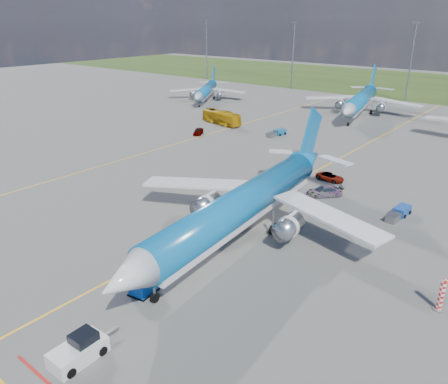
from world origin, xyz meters
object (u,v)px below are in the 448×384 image
Objects in this scene: bg_jet_nnw at (359,115)px; service_car_b at (330,177)px; service_car_a at (198,131)px; warning_post at (441,295)px; pushback_tug at (79,350)px; bg_jet_nw at (206,101)px; main_airliner at (241,237)px; uld_container at (143,284)px; apron_bus at (221,117)px; service_car_c at (324,191)px; baggage_tug_c at (277,133)px; baggage_tug_w at (399,213)px.

service_car_b is (16.62, -50.21, 0.61)m from bg_jet_nnw.
warning_post is at bearing -58.67° from service_car_a.
service_car_a is at bearing 122.83° from pushback_tug.
bg_jet_nnw reaches higher than bg_jet_nw.
warning_post is 0.07× the size of bg_jet_nnw.
main_airliner is 23.18m from pushback_tug.
bg_jet_nnw is (-38.71, 73.96, -1.50)m from warning_post.
warning_post is 0.09× the size of bg_jet_nw.
apron_bus is at bearing 115.27° from uld_container.
service_car_c is 0.97× the size of baggage_tug_c.
baggage_tug_w is (48.34, -15.28, -0.17)m from service_car_a.
bg_jet_nw is 79.58m from service_car_c.
bg_jet_nw reaches higher than service_car_a.
bg_jet_nnw is 37.46m from apron_bus.
uld_container is 0.43× the size of service_car_c.
apron_bus is 2.21× the size of baggage_tug_w.
main_airliner is 8.68× the size of service_car_c.
bg_jet_nw is 41.74m from service_car_a.
baggage_tug_w is at bearing -112.17° from service_car_b.
bg_jet_nnw is 45.72m from service_car_a.
bg_jet_nw is 8.12× the size of service_car_a.
uld_container is 31.98m from service_car_c.
bg_jet_nnw reaches higher than service_car_c.
baggage_tug_w is (50.77, -26.14, -1.05)m from apron_bus.
warning_post is 60.90m from baggage_tug_c.
service_car_c is (-19.87, 17.38, -0.75)m from warning_post.
bg_jet_nw is at bearing 128.02° from main_airliner.
uld_container is 38.27m from service_car_b.
apron_bus is (-21.29, -30.78, 1.58)m from bg_jet_nnw.
pushback_tug is at bearing -129.66° from warning_post.
pushback_tug is 1.14× the size of service_car_c.
uld_container is (16.76, -88.49, 0.88)m from bg_jet_nnw.
bg_jet_nw is 89.92m from main_airliner.
bg_jet_nnw is 99.05m from pushback_tug.
service_car_b is at bearing -64.81° from bg_jet_nw.
service_car_c is 10.65m from baggage_tug_w.
service_car_b is 28.56m from baggage_tug_c.
baggage_tug_c is (13.80, 10.01, -0.16)m from service_car_a.
apron_bus reaches higher than uld_container.
apron_bus is 2.75× the size of service_car_a.
baggage_tug_c is (-34.55, 25.29, 0.01)m from baggage_tug_w.
uld_container reaches higher than service_car_b.
apron_bus is 2.22× the size of service_car_c.
baggage_tug_c is (-43.78, 42.33, -0.96)m from warning_post.
service_car_a is 17.05m from baggage_tug_c.
apron_bus is (-60.00, 43.18, 0.08)m from warning_post.
main_airliner reaches higher than warning_post.
baggage_tug_w is at bearing 59.91° from uld_container.
apron_bus is (-38.46, 43.27, 1.58)m from main_airliner.
service_car_a is at bearing 166.26° from baggage_tug_w.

